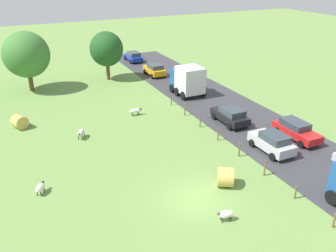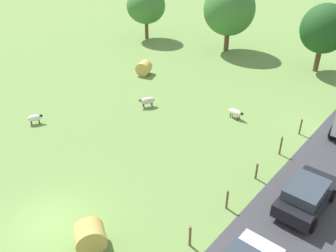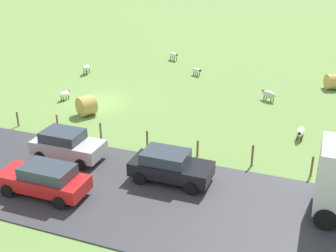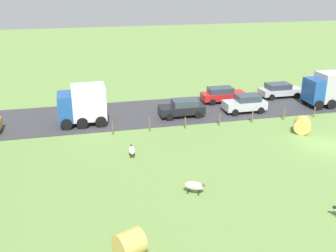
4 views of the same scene
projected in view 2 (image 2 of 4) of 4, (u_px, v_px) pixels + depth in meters
name	position (u px, v px, depth m)	size (l,w,h in m)	color
ground_plane	(48.00, 224.00, 17.11)	(160.00, 160.00, 0.00)	#6B8E47
sheep_1	(35.00, 118.00, 25.13)	(0.89, 1.08, 0.69)	silver
sheep_2	(236.00, 112.00, 25.81)	(1.30, 0.54, 0.70)	silver
sheep_4	(147.00, 101.00, 27.33)	(1.06, 1.30, 0.79)	beige
hay_bale_0	(144.00, 68.00, 32.87)	(1.26, 1.26, 1.22)	tan
hay_bale_1	(90.00, 237.00, 15.59)	(1.37, 1.37, 1.07)	tan
tree_0	(146.00, 6.00, 40.86)	(4.46, 4.46, 5.80)	brown
tree_1	(229.00, 10.00, 36.76)	(5.34, 5.34, 7.09)	brown
tree_2	(324.00, 29.00, 31.91)	(4.27, 4.27, 6.26)	brown
fence_post_3	(190.00, 236.00, 15.74)	(0.12, 0.12, 1.15)	brown
fence_post_4	(227.00, 200.00, 17.78)	(0.12, 0.12, 1.13)	brown
fence_post_5	(256.00, 171.00, 19.84)	(0.12, 0.12, 1.02)	brown
fence_post_6	(281.00, 146.00, 21.81)	(0.12, 0.12, 1.26)	brown
fence_post_7	(301.00, 127.00, 23.87)	(0.12, 0.12, 1.15)	brown
car_3	(306.00, 195.00, 17.63)	(2.07, 4.12, 1.57)	black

